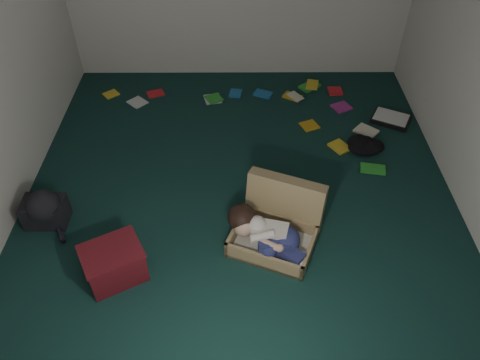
{
  "coord_description": "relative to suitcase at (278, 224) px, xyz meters",
  "views": [
    {
      "loc": [
        -0.02,
        -3.09,
        3.12
      ],
      "look_at": [
        0.0,
        -0.15,
        0.35
      ],
      "focal_mm": 35.0,
      "sensor_mm": 36.0,
      "label": 1
    }
  ],
  "objects": [
    {
      "name": "suitcase",
      "position": [
        0.0,
        0.0,
        0.0
      ],
      "size": [
        0.87,
        0.86,
        0.49
      ],
      "rotation": [
        0.0,
        0.0,
        -0.38
      ],
      "color": "#9D8456",
      "rests_on": "floor"
    },
    {
      "name": "floor",
      "position": [
        -0.32,
        0.48,
        -0.15
      ],
      "size": [
        4.5,
        4.5,
        0.0
      ],
      "primitive_type": "plane",
      "color": "#0F2B26",
      "rests_on": "ground"
    },
    {
      "name": "clothing_pile",
      "position": [
        1.01,
        1.09,
        -0.08
      ],
      "size": [
        0.45,
        0.37,
        0.14
      ],
      "primitive_type": null,
      "rotation": [
        0.0,
        0.0,
        -0.01
      ],
      "color": "black",
      "rests_on": "floor"
    },
    {
      "name": "person",
      "position": [
        -0.11,
        -0.14,
        0.04
      ],
      "size": [
        0.65,
        0.54,
        0.31
      ],
      "rotation": [
        0.0,
        0.0,
        -0.38
      ],
      "color": "beige",
      "rests_on": "suitcase"
    },
    {
      "name": "maroon_bin",
      "position": [
        -1.3,
        -0.41,
        0.01
      ],
      "size": [
        0.57,
        0.53,
        0.31
      ],
      "rotation": [
        0.0,
        0.0,
        0.49
      ],
      "color": "#511017",
      "rests_on": "floor"
    },
    {
      "name": "backpack",
      "position": [
        -2.02,
        0.18,
        -0.01
      ],
      "size": [
        0.45,
        0.36,
        0.27
      ],
      "primitive_type": null,
      "rotation": [
        0.0,
        0.0,
        -0.01
      ],
      "color": "black",
      "rests_on": "floor"
    },
    {
      "name": "book_scatter",
      "position": [
        0.01,
        1.91,
        -0.14
      ],
      "size": [
        3.13,
        1.74,
        0.02
      ],
      "color": "gold",
      "rests_on": "floor"
    },
    {
      "name": "paper_tray",
      "position": [
        1.38,
        1.67,
        -0.12
      ],
      "size": [
        0.5,
        0.45,
        0.06
      ],
      "rotation": [
        0.0,
        0.0,
        -0.47
      ],
      "color": "black",
      "rests_on": "floor"
    }
  ]
}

